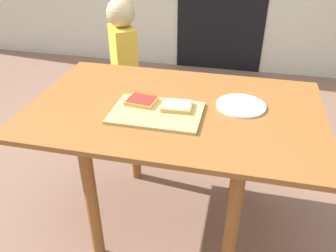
{
  "coord_description": "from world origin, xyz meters",
  "views": [
    {
      "loc": [
        0.28,
        -1.36,
        1.48
      ],
      "look_at": [
        -0.03,
        0.0,
        0.61
      ],
      "focal_mm": 37.15,
      "sensor_mm": 36.0,
      "label": 1
    }
  ],
  "objects_px": {
    "dining_table": "(175,127)",
    "pizza_slice_far_right": "(177,106)",
    "plate_white_right": "(241,106)",
    "child_left": "(124,61)",
    "pizza_slice_far_left": "(142,101)",
    "cutting_board": "(156,113)"
  },
  "relations": [
    {
      "from": "dining_table",
      "to": "pizza_slice_far_left",
      "type": "distance_m",
      "value": 0.2
    },
    {
      "from": "dining_table",
      "to": "pizza_slice_far_right",
      "type": "height_order",
      "value": "pizza_slice_far_right"
    },
    {
      "from": "cutting_board",
      "to": "pizza_slice_far_left",
      "type": "relative_size",
      "value": 2.75
    },
    {
      "from": "cutting_board",
      "to": "pizza_slice_far_right",
      "type": "bearing_deg",
      "value": 32.24
    },
    {
      "from": "dining_table",
      "to": "child_left",
      "type": "xyz_separation_m",
      "value": [
        -0.53,
        0.79,
        -0.02
      ]
    },
    {
      "from": "plate_white_right",
      "to": "child_left",
      "type": "distance_m",
      "value": 1.1
    },
    {
      "from": "cutting_board",
      "to": "pizza_slice_far_left",
      "type": "bearing_deg",
      "value": 143.9
    },
    {
      "from": "pizza_slice_far_left",
      "to": "child_left",
      "type": "height_order",
      "value": "child_left"
    },
    {
      "from": "pizza_slice_far_right",
      "to": "child_left",
      "type": "relative_size",
      "value": 0.13
    },
    {
      "from": "plate_white_right",
      "to": "child_left",
      "type": "relative_size",
      "value": 0.22
    },
    {
      "from": "dining_table",
      "to": "child_left",
      "type": "distance_m",
      "value": 0.95
    },
    {
      "from": "pizza_slice_far_right",
      "to": "plate_white_right",
      "type": "bearing_deg",
      "value": 20.27
    },
    {
      "from": "plate_white_right",
      "to": "pizza_slice_far_left",
      "type": "bearing_deg",
      "value": -168.51
    },
    {
      "from": "pizza_slice_far_right",
      "to": "child_left",
      "type": "height_order",
      "value": "child_left"
    },
    {
      "from": "cutting_board",
      "to": "pizza_slice_far_left",
      "type": "xyz_separation_m",
      "value": [
        -0.09,
        0.06,
        0.02
      ]
    },
    {
      "from": "dining_table",
      "to": "cutting_board",
      "type": "xyz_separation_m",
      "value": [
        -0.06,
        -0.08,
        0.11
      ]
    },
    {
      "from": "dining_table",
      "to": "pizza_slice_far_right",
      "type": "bearing_deg",
      "value": -63.45
    },
    {
      "from": "pizza_slice_far_left",
      "to": "child_left",
      "type": "distance_m",
      "value": 0.9
    },
    {
      "from": "cutting_board",
      "to": "plate_white_right",
      "type": "distance_m",
      "value": 0.39
    },
    {
      "from": "pizza_slice_far_right",
      "to": "pizza_slice_far_left",
      "type": "bearing_deg",
      "value": 175.98
    },
    {
      "from": "cutting_board",
      "to": "child_left",
      "type": "xyz_separation_m",
      "value": [
        -0.46,
        0.87,
        -0.13
      ]
    },
    {
      "from": "pizza_slice_far_left",
      "to": "pizza_slice_far_right",
      "type": "bearing_deg",
      "value": -4.02
    }
  ]
}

